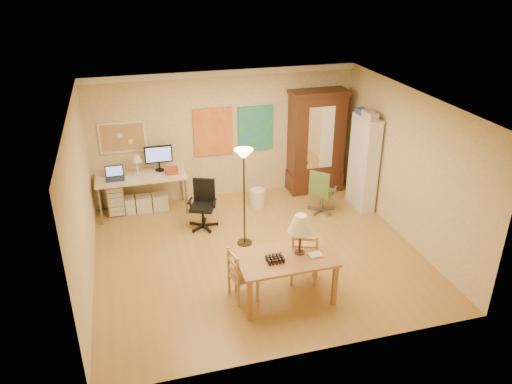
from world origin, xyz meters
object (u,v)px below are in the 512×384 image
object	(u,v)px
office_chair_black	(203,215)
office_chair_green	(321,201)
armoire	(316,148)
dining_table	(291,248)
bookshelf	(363,163)
computer_desk	(144,189)

from	to	relation	value
office_chair_black	office_chair_green	xyz separation A→B (m)	(2.40, -0.03, -0.00)
armoire	office_chair_black	bearing A→B (deg)	-158.46
dining_table	bookshelf	world-z (taller)	bookshelf
dining_table	office_chair_black	xyz separation A→B (m)	(-0.89, 2.47, -0.60)
computer_desk	office_chair_black	size ratio (longest dim) A/B	1.86
dining_table	office_chair_green	distance (m)	2.93
office_chair_green	armoire	bearing A→B (deg)	76.30
dining_table	bookshelf	bearing A→B (deg)	46.18
dining_table	computer_desk	xyz separation A→B (m)	(-1.91, 3.44, -0.37)
armoire	bookshelf	xyz separation A→B (m)	(0.62, -1.03, -0.01)
dining_table	armoire	world-z (taller)	armoire
office_chair_green	armoire	world-z (taller)	armoire
computer_desk	armoire	world-z (taller)	armoire
armoire	bookshelf	bearing A→B (deg)	-58.77
office_chair_black	bookshelf	size ratio (longest dim) A/B	0.49
office_chair_green	bookshelf	world-z (taller)	bookshelf
office_chair_black	bookshelf	world-z (taller)	bookshelf
computer_desk	office_chair_black	xyz separation A→B (m)	(1.02, -0.97, -0.23)
computer_desk	armoire	distance (m)	3.71
computer_desk	armoire	bearing A→B (deg)	1.23
office_chair_black	office_chair_green	distance (m)	2.40
computer_desk	armoire	size ratio (longest dim) A/B	0.79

